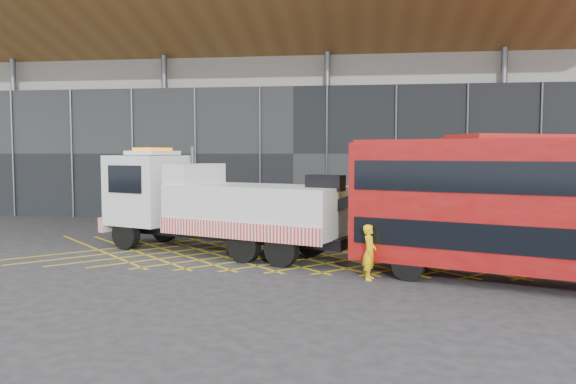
# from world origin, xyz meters

# --- Properties ---
(ground_plane) EXTENTS (120.00, 120.00, 0.00)m
(ground_plane) POSITION_xyz_m (0.00, 0.00, 0.00)
(ground_plane) COLOR #252528
(road_markings) EXTENTS (26.36, 7.16, 0.01)m
(road_markings) POSITION_xyz_m (4.80, 0.00, 0.01)
(road_markings) COLOR gold
(road_markings) RESTS_ON ground_plane
(construction_building) EXTENTS (55.00, 23.97, 18.00)m
(construction_building) POSITION_xyz_m (1.92, 18.40, 8.98)
(construction_building) COLOR #969691
(construction_building) RESTS_ON ground_plane
(recovery_truck) EXTENTS (12.18, 6.63, 4.34)m
(recovery_truck) POSITION_xyz_m (0.08, 0.16, 2.01)
(recovery_truck) COLOR black
(recovery_truck) RESTS_ON ground_plane
(bus_towed) EXTENTS (11.17, 6.26, 4.48)m
(bus_towed) POSITION_xyz_m (11.24, -4.19, 2.49)
(bus_towed) COLOR maroon
(bus_towed) RESTS_ON ground_plane
(bus_second) EXTENTS (11.89, 7.30, 4.82)m
(bus_second) POSITION_xyz_m (15.37, 4.19, 2.67)
(bus_second) COLOR #AD140F
(bus_second) RESTS_ON ground_plane
(worker) EXTENTS (0.52, 0.70, 1.77)m
(worker) POSITION_xyz_m (6.37, -4.02, 0.89)
(worker) COLOR yellow
(worker) RESTS_ON ground_plane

